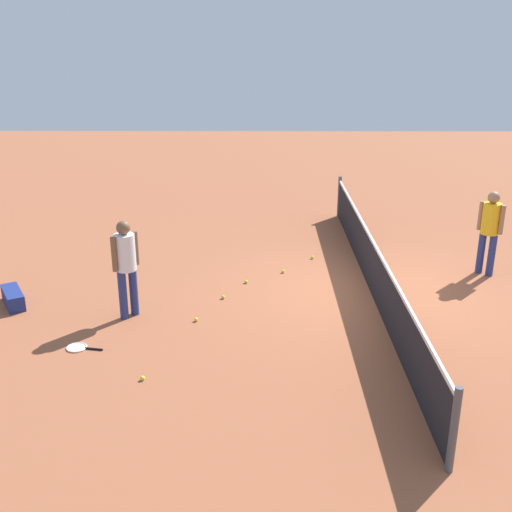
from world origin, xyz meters
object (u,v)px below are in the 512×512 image
object	(u,v)px
player_far_side	(490,226)
tennis_racket_near_player	(78,348)
equipment_bag	(13,297)
tennis_ball_stray_right	(246,282)
tennis_ball_midcourt	(283,271)
tennis_ball_baseline	(143,378)
tennis_ball_near_player	(223,297)
player_near_side	(126,261)
tennis_ball_by_net	(196,320)
tennis_ball_stray_left	(312,257)

from	to	relation	value
player_far_side	tennis_racket_near_player	world-z (taller)	player_far_side
equipment_bag	tennis_ball_stray_right	bearing A→B (deg)	103.53
tennis_racket_near_player	equipment_bag	bearing A→B (deg)	-135.07
tennis_ball_midcourt	tennis_ball_baseline	xyz separation A→B (m)	(4.07, -2.11, 0.00)
tennis_ball_near_player	tennis_ball_midcourt	world-z (taller)	same
tennis_ball_near_player	player_near_side	bearing A→B (deg)	-64.66
player_far_side	tennis_ball_by_net	xyz separation A→B (m)	(2.18, -5.57, -0.98)
tennis_ball_baseline	tennis_ball_stray_right	xyz separation A→B (m)	(-3.52, 1.37, 0.00)
tennis_racket_near_player	player_near_side	bearing A→B (deg)	153.56
player_near_side	tennis_ball_midcourt	world-z (taller)	player_near_side
tennis_ball_midcourt	equipment_bag	distance (m)	5.11
tennis_racket_near_player	tennis_ball_near_player	world-z (taller)	tennis_ball_near_player
tennis_ball_baseline	tennis_ball_by_net	bearing A→B (deg)	163.06
player_far_side	tennis_ball_stray_right	world-z (taller)	player_far_side
tennis_ball_stray_right	tennis_ball_near_player	bearing A→B (deg)	-28.67
player_far_side	tennis_ball_near_player	bearing A→B (deg)	-76.43
player_near_side	player_far_side	bearing A→B (deg)	106.44
tennis_ball_near_player	tennis_ball_stray_right	size ratio (longest dim) A/B	1.00
tennis_ball_near_player	tennis_ball_baseline	bearing A→B (deg)	-19.13
tennis_ball_by_net	tennis_ball_stray_right	bearing A→B (deg)	154.27
tennis_ball_near_player	tennis_ball_baseline	xyz separation A→B (m)	(2.79, -0.97, 0.00)
tennis_ball_near_player	tennis_ball_midcourt	bearing A→B (deg)	138.39
tennis_ball_near_player	tennis_ball_stray_right	xyz separation A→B (m)	(-0.74, 0.40, 0.00)
player_near_side	tennis_ball_midcourt	size ratio (longest dim) A/B	25.76
tennis_ball_by_net	tennis_racket_near_player	bearing A→B (deg)	-61.25
tennis_ball_midcourt	tennis_ball_stray_left	bearing A→B (deg)	141.16
equipment_bag	tennis_ball_by_net	bearing A→B (deg)	78.54
tennis_ball_stray_left	tennis_ball_stray_right	xyz separation A→B (m)	(1.36, -1.40, 0.00)
tennis_ball_midcourt	tennis_ball_baseline	distance (m)	4.58
tennis_racket_near_player	tennis_ball_stray_right	bearing A→B (deg)	136.00
tennis_ball_baseline	tennis_ball_stray_left	size ratio (longest dim) A/B	1.00
player_near_side	tennis_ball_midcourt	distance (m)	3.50
tennis_ball_near_player	tennis_ball_baseline	world-z (taller)	same
tennis_ball_stray_left	tennis_ball_stray_right	distance (m)	1.95
player_far_side	tennis_racket_near_player	distance (m)	8.00
tennis_racket_near_player	tennis_ball_stray_right	size ratio (longest dim) A/B	9.14
tennis_ball_midcourt	tennis_racket_near_player	bearing A→B (deg)	-45.90
tennis_ball_midcourt	tennis_ball_stray_right	bearing A→B (deg)	-53.45
tennis_racket_near_player	tennis_ball_stray_left	size ratio (longest dim) A/B	9.14
player_far_side	tennis_ball_stray_right	distance (m)	4.89
tennis_ball_baseline	tennis_racket_near_player	bearing A→B (deg)	-128.28
player_near_side	tennis_ball_stray_right	size ratio (longest dim) A/B	25.76
tennis_ball_midcourt	equipment_bag	world-z (taller)	equipment_bag
tennis_ball_midcourt	tennis_ball_near_player	bearing A→B (deg)	-41.61
tennis_ball_by_net	tennis_ball_midcourt	bearing A→B (deg)	145.18
tennis_ball_stray_left	tennis_ball_by_net	bearing A→B (deg)	-35.95
tennis_ball_stray_right	equipment_bag	bearing A→B (deg)	-76.47
player_near_side	player_far_side	distance (m)	7.01
player_near_side	tennis_ball_midcourt	xyz separation A→B (m)	(-2.02, 2.69, -0.98)
tennis_ball_near_player	tennis_ball_midcourt	size ratio (longest dim) A/B	1.00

